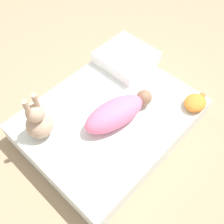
{
  "coord_description": "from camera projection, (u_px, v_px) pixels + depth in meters",
  "views": [
    {
      "loc": [
        -0.73,
        -0.71,
        1.58
      ],
      "look_at": [
        -0.01,
        -0.03,
        0.23
      ],
      "focal_mm": 42.0,
      "sensor_mm": 36.0,
      "label": 1
    }
  ],
  "objects": [
    {
      "name": "ground_plane",
      "position": [
        110.0,
        128.0,
        1.88
      ],
      "size": [
        12.0,
        12.0,
        0.0
      ],
      "primitive_type": "plane",
      "color": "#9E8466"
    },
    {
      "name": "bed_mattress",
      "position": [
        110.0,
        120.0,
        1.8
      ],
      "size": [
        1.11,
        0.88,
        0.18
      ],
      "color": "white",
      "rests_on": "ground_plane"
    },
    {
      "name": "swaddled_baby",
      "position": [
        117.0,
        112.0,
        1.64
      ],
      "size": [
        0.51,
        0.28,
        0.15
      ],
      "rotation": [
        0.0,
        0.0,
        6.08
      ],
      "color": "pink",
      "rests_on": "bed_mattress"
    },
    {
      "name": "pillow",
      "position": [
        126.0,
        58.0,
        1.98
      ],
      "size": [
        0.37,
        0.38,
        0.09
      ],
      "color": "white",
      "rests_on": "bed_mattress"
    },
    {
      "name": "bunny_plush",
      "position": [
        38.0,
        122.0,
        1.55
      ],
      "size": [
        0.17,
        0.17,
        0.34
      ],
      "color": "tan",
      "rests_on": "bed_mattress"
    },
    {
      "name": "turtle_plush",
      "position": [
        196.0,
        102.0,
        1.73
      ],
      "size": [
        0.2,
        0.14,
        0.08
      ],
      "color": "orange",
      "rests_on": "bed_mattress"
    }
  ]
}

